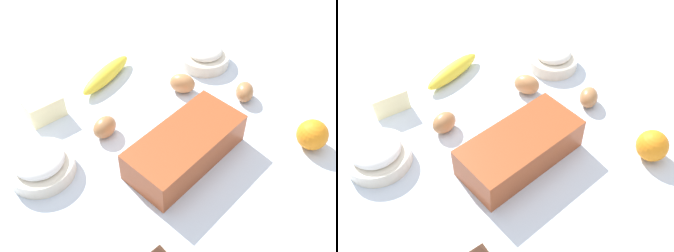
% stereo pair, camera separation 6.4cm
% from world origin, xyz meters
% --- Properties ---
extents(ground_plane, '(2.40, 2.40, 0.02)m').
position_xyz_m(ground_plane, '(0.00, 0.00, -0.01)').
color(ground_plane, silver).
extents(loaf_pan, '(0.29, 0.16, 0.08)m').
position_xyz_m(loaf_pan, '(-0.01, -0.07, 0.04)').
color(loaf_pan, '#9E4723').
rests_on(loaf_pan, ground_plane).
extents(flour_bowl, '(0.14, 0.14, 0.06)m').
position_xyz_m(flour_bowl, '(0.27, 0.15, 0.03)').
color(flour_bowl, silver).
rests_on(flour_bowl, ground_plane).
extents(sugar_bowl, '(0.15, 0.15, 0.07)m').
position_xyz_m(sugar_bowl, '(-0.28, 0.10, 0.03)').
color(sugar_bowl, silver).
rests_on(sugar_bowl, ground_plane).
extents(banana, '(0.19, 0.10, 0.04)m').
position_xyz_m(banana, '(0.01, 0.27, 0.02)').
color(banana, yellow).
rests_on(banana, ground_plane).
extents(orange_fruit, '(0.07, 0.07, 0.07)m').
position_xyz_m(orange_fruit, '(0.24, -0.24, 0.04)').
color(orange_fruit, orange).
rests_on(orange_fruit, ground_plane).
extents(butter_block, '(0.09, 0.07, 0.06)m').
position_xyz_m(butter_block, '(-0.19, 0.26, 0.03)').
color(butter_block, '#F4EDB2').
rests_on(butter_block, ground_plane).
extents(egg_near_butter, '(0.08, 0.09, 0.05)m').
position_xyz_m(egg_near_butter, '(0.14, 0.10, 0.03)').
color(egg_near_butter, '#BB7F4D').
rests_on(egg_near_butter, ground_plane).
extents(egg_beside_bowl, '(0.08, 0.08, 0.05)m').
position_xyz_m(egg_beside_bowl, '(0.24, -0.03, 0.02)').
color(egg_beside_bowl, '#AA7245').
rests_on(egg_beside_bowl, ground_plane).
extents(egg_loose, '(0.08, 0.07, 0.05)m').
position_xyz_m(egg_loose, '(-0.11, 0.11, 0.02)').
color(egg_loose, '#A97245').
rests_on(egg_loose, ground_plane).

